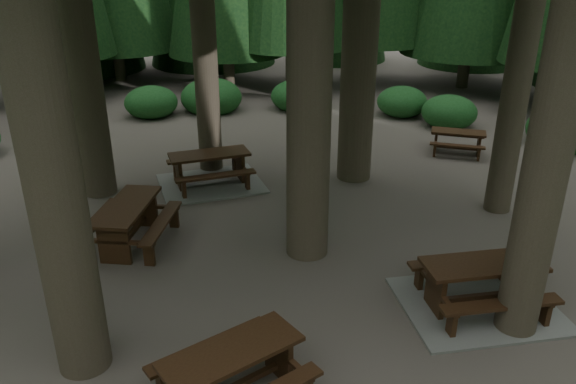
{
  "coord_description": "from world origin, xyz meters",
  "views": [
    {
      "loc": [
        -0.11,
        -9.85,
        5.76
      ],
      "look_at": [
        0.44,
        0.75,
        1.1
      ],
      "focal_mm": 35.0,
      "sensor_mm": 36.0,
      "label": 1
    }
  ],
  "objects_px": {
    "picnic_table_b": "(129,218)",
    "picnic_table_e": "(232,367)",
    "picnic_table_a": "(479,291)",
    "picnic_table_c": "(210,173)",
    "picnic_table_d": "(458,138)"
  },
  "relations": [
    {
      "from": "picnic_table_d",
      "to": "picnic_table_e",
      "type": "relative_size",
      "value": 0.77
    },
    {
      "from": "picnic_table_a",
      "to": "picnic_table_b",
      "type": "bearing_deg",
      "value": 151.1
    },
    {
      "from": "picnic_table_b",
      "to": "picnic_table_d",
      "type": "height_order",
      "value": "picnic_table_b"
    },
    {
      "from": "picnic_table_a",
      "to": "picnic_table_d",
      "type": "relative_size",
      "value": 1.49
    },
    {
      "from": "picnic_table_a",
      "to": "picnic_table_c",
      "type": "xyz_separation_m",
      "value": [
        -5.04,
        5.73,
        -0.0
      ]
    },
    {
      "from": "picnic_table_e",
      "to": "picnic_table_a",
      "type": "bearing_deg",
      "value": -8.58
    },
    {
      "from": "picnic_table_a",
      "to": "picnic_table_e",
      "type": "height_order",
      "value": "picnic_table_a"
    },
    {
      "from": "picnic_table_c",
      "to": "picnic_table_e",
      "type": "xyz_separation_m",
      "value": [
        0.88,
        -7.68,
        0.24
      ]
    },
    {
      "from": "picnic_table_d",
      "to": "picnic_table_e",
      "type": "bearing_deg",
      "value": -103.77
    },
    {
      "from": "picnic_table_b",
      "to": "picnic_table_a",
      "type": "bearing_deg",
      "value": -102.87
    },
    {
      "from": "picnic_table_a",
      "to": "picnic_table_c",
      "type": "height_order",
      "value": "picnic_table_a"
    },
    {
      "from": "picnic_table_b",
      "to": "picnic_table_d",
      "type": "distance_m",
      "value": 10.16
    },
    {
      "from": "picnic_table_b",
      "to": "picnic_table_e",
      "type": "bearing_deg",
      "value": -143.93
    },
    {
      "from": "picnic_table_a",
      "to": "picnic_table_c",
      "type": "distance_m",
      "value": 7.63
    },
    {
      "from": "picnic_table_b",
      "to": "picnic_table_e",
      "type": "relative_size",
      "value": 0.93
    }
  ]
}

